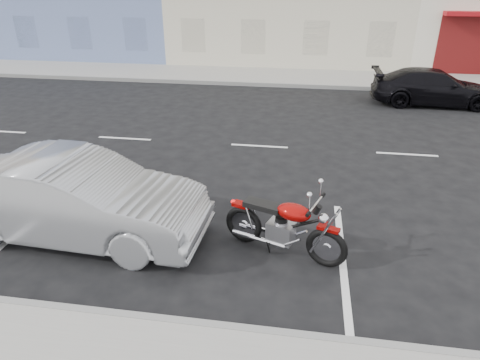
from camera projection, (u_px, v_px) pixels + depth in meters
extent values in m
plane|color=black|center=(331.00, 150.00, 11.78)|extent=(120.00, 120.00, 0.00)
cube|color=gray|center=(217.00, 75.00, 20.17)|extent=(80.00, 3.40, 0.15)
cube|color=gray|center=(0.00, 303.00, 6.21)|extent=(80.00, 0.12, 0.16)
cube|color=gray|center=(209.00, 83.00, 18.66)|extent=(80.00, 0.12, 0.16)
torus|color=black|center=(376.00, 263.00, 6.65)|extent=(0.71, 0.35, 0.71)
torus|color=black|center=(285.00, 237.00, 7.31)|extent=(0.71, 0.35, 0.71)
cube|color=#890605|center=(379.00, 243.00, 6.49)|extent=(0.38, 0.25, 0.05)
cube|color=#890605|center=(283.00, 216.00, 7.15)|extent=(0.36, 0.27, 0.06)
cube|color=gray|center=(325.00, 245.00, 6.97)|extent=(0.52, 0.45, 0.36)
ellipsoid|color=#890605|center=(341.00, 225.00, 6.69)|extent=(0.68, 0.54, 0.29)
cube|color=black|center=(307.00, 218.00, 6.94)|extent=(0.71, 0.48, 0.10)
cylinder|color=silver|center=(366.00, 217.00, 6.43)|extent=(0.28, 0.71, 0.04)
sphere|color=silver|center=(374.00, 233.00, 6.46)|extent=(0.18, 0.18, 0.18)
cylinder|color=silver|center=(301.00, 252.00, 7.08)|extent=(0.98, 0.42, 0.08)
cylinder|color=silver|center=(308.00, 243.00, 7.31)|extent=(0.98, 0.42, 0.08)
cylinder|color=silver|center=(375.00, 245.00, 6.53)|extent=(0.40, 0.18, 0.84)
cylinder|color=black|center=(341.00, 240.00, 6.79)|extent=(0.82, 0.33, 0.52)
imported|color=#9D9FA4|center=(76.00, 198.00, 7.63)|extent=(4.77, 1.88, 1.55)
imported|color=black|center=(433.00, 87.00, 15.61)|extent=(4.42, 1.84, 1.28)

